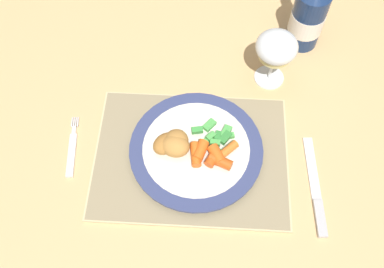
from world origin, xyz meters
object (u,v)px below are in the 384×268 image
(table_knife, at_px, (316,194))
(wine_glass, at_px, (276,49))
(dinner_plate, at_px, (196,150))
(dining_table, at_px, (180,142))
(bottle, at_px, (309,13))
(fork, at_px, (72,150))

(table_knife, bearing_deg, wine_glass, 106.50)
(dinner_plate, height_order, wine_glass, wine_glass)
(dinner_plate, height_order, table_knife, dinner_plate)
(dining_table, xyz_separation_m, wine_glass, (0.19, 0.13, 0.17))
(dinner_plate, distance_m, table_knife, 0.24)
(dining_table, distance_m, wine_glass, 0.29)
(table_knife, distance_m, wine_glass, 0.29)
(bottle, bearing_deg, table_knife, -89.55)
(bottle, bearing_deg, dinner_plate, -126.46)
(wine_glass, bearing_deg, table_knife, -73.50)
(wine_glass, bearing_deg, dinner_plate, -127.58)
(dining_table, xyz_separation_m, bottle, (0.27, 0.24, 0.16))
(dining_table, height_order, fork, fork)
(fork, bearing_deg, dining_table, 19.70)
(fork, bearing_deg, dinner_plate, 1.76)
(table_knife, xyz_separation_m, wine_glass, (-0.08, 0.27, 0.09))
(dinner_plate, height_order, bottle, bottle)
(dining_table, distance_m, fork, 0.23)
(dinner_plate, xyz_separation_m, fork, (-0.25, -0.01, -0.01))
(table_knife, bearing_deg, dining_table, 152.62)
(table_knife, relative_size, bottle, 0.80)
(fork, xyz_separation_m, bottle, (0.47, 0.31, 0.08))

